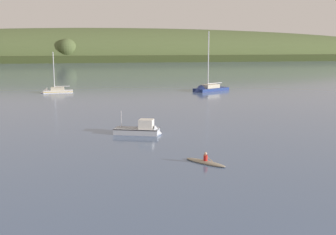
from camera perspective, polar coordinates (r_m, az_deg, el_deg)
far_shoreline_hill at (r=255.21m, az=-7.30°, el=7.76°), size 561.94×66.51×38.08m
sailboat_near_mooring at (r=84.82m, az=-15.23°, el=3.36°), size 6.20×2.19×8.92m
sailboat_midwater_white at (r=85.31m, az=5.38°, el=3.65°), size 8.86×6.47×13.36m
fishing_boat_moored at (r=44.28m, az=-3.62°, el=-1.86°), size 5.32×3.33×3.09m
canoe_with_paddler at (r=33.68m, az=5.11°, el=-6.05°), size 2.93×3.51×1.02m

